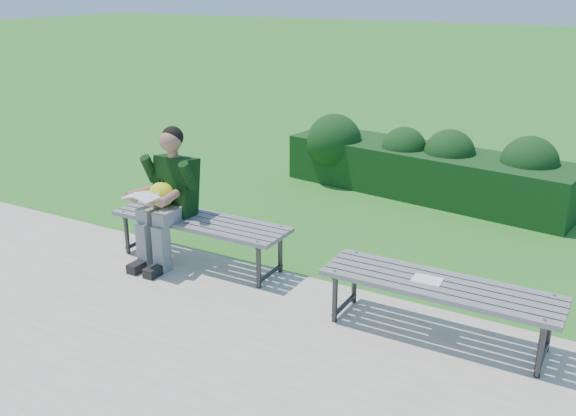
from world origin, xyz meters
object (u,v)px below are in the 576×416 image
(hedge, at_px, (424,165))
(bench_right, at_px, (439,290))
(bench_left, at_px, (200,224))
(seated_boy, at_px, (167,193))
(paper_sheet, at_px, (427,280))

(hedge, height_order, bench_right, hedge)
(bench_left, height_order, seated_boy, seated_boy)
(bench_left, distance_m, paper_sheet, 2.32)
(hedge, height_order, bench_left, hedge)
(hedge, bearing_deg, bench_left, -110.15)
(hedge, distance_m, paper_sheet, 3.59)
(hedge, distance_m, seated_boy, 3.61)
(bench_left, bearing_deg, hedge, 69.85)
(bench_left, xyz_separation_m, paper_sheet, (2.31, -0.22, 0.06))
(bench_left, relative_size, paper_sheet, 7.90)
(seated_boy, xyz_separation_m, paper_sheet, (2.61, -0.12, -0.24))
(hedge, bearing_deg, bench_right, -69.91)
(hedge, xyz_separation_m, paper_sheet, (1.14, -3.40, 0.07))
(bench_left, height_order, paper_sheet, bench_left)
(seated_boy, height_order, paper_sheet, seated_boy)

